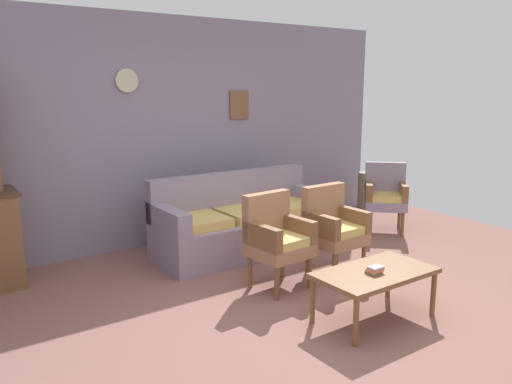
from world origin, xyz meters
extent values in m
plane|color=#84564C|center=(0.00, 0.00, 0.00)|extent=(7.68, 7.68, 0.00)
cube|color=gray|center=(0.00, 2.63, 1.35)|extent=(6.40, 0.06, 2.70)
cube|color=brown|center=(0.90, 2.58, 1.65)|extent=(0.28, 0.02, 0.36)
cylinder|color=beige|center=(-0.60, 2.58, 1.95)|extent=(0.26, 0.03, 0.26)
cube|color=gray|center=(0.39, 1.70, 0.21)|extent=(2.08, 0.84, 0.42)
cube|color=gray|center=(0.39, 2.02, 0.66)|extent=(2.07, 0.20, 0.48)
cube|color=gray|center=(1.34, 1.69, 0.54)|extent=(0.17, 0.80, 0.24)
cube|color=gray|center=(-0.57, 1.72, 0.54)|extent=(0.17, 0.80, 0.24)
cube|color=tan|center=(0.99, 1.65, 0.47)|extent=(0.56, 0.57, 0.10)
cube|color=tan|center=(0.38, 1.66, 0.47)|extent=(0.56, 0.57, 0.10)
cube|color=tan|center=(-0.22, 1.67, 0.47)|extent=(0.56, 0.57, 0.10)
cube|color=#9E6B4C|center=(0.06, 0.63, 0.38)|extent=(0.55, 0.52, 0.12)
cube|color=tan|center=(0.06, 0.61, 0.47)|extent=(0.47, 0.44, 0.10)
cube|color=#9E6B4C|center=(0.04, 0.83, 0.67)|extent=(0.53, 0.14, 0.46)
cube|color=brown|center=(0.28, 0.65, 0.55)|extent=(0.11, 0.48, 0.22)
cube|color=brown|center=(-0.16, 0.62, 0.55)|extent=(0.11, 0.48, 0.22)
cylinder|color=brown|center=(0.28, 0.46, 0.16)|extent=(0.04, 0.04, 0.32)
cylinder|color=brown|center=(-0.14, 0.43, 0.16)|extent=(0.04, 0.04, 0.32)
cylinder|color=brown|center=(0.25, 0.84, 0.16)|extent=(0.04, 0.04, 0.32)
cylinder|color=brown|center=(-0.16, 0.81, 0.16)|extent=(0.04, 0.04, 0.32)
cube|color=#9E6B4C|center=(0.76, 0.60, 0.38)|extent=(0.53, 0.49, 0.12)
cube|color=tan|center=(0.76, 0.58, 0.47)|extent=(0.45, 0.42, 0.10)
cube|color=#9E6B4C|center=(0.75, 0.80, 0.67)|extent=(0.52, 0.11, 0.46)
cube|color=brown|center=(0.98, 0.60, 0.55)|extent=(0.09, 0.48, 0.22)
cube|color=brown|center=(0.54, 0.60, 0.55)|extent=(0.09, 0.48, 0.22)
cylinder|color=brown|center=(0.97, 0.41, 0.16)|extent=(0.04, 0.04, 0.32)
cylinder|color=brown|center=(0.55, 0.41, 0.16)|extent=(0.04, 0.04, 0.32)
cylinder|color=brown|center=(0.96, 0.79, 0.16)|extent=(0.04, 0.04, 0.32)
cylinder|color=brown|center=(0.54, 0.79, 0.16)|extent=(0.04, 0.04, 0.32)
cube|color=gray|center=(2.36, 1.35, 0.38)|extent=(0.71, 0.71, 0.12)
cube|color=tan|center=(2.34, 1.33, 0.47)|extent=(0.60, 0.60, 0.10)
cube|color=gray|center=(2.50, 1.49, 0.67)|extent=(0.44, 0.44, 0.46)
cube|color=brown|center=(2.51, 1.19, 0.55)|extent=(0.39, 0.40, 0.22)
cube|color=brown|center=(2.20, 1.50, 0.55)|extent=(0.39, 0.40, 0.22)
cylinder|color=brown|center=(2.37, 1.06, 0.16)|extent=(0.04, 0.04, 0.32)
cylinder|color=brown|center=(2.07, 1.36, 0.16)|extent=(0.04, 0.04, 0.32)
cylinder|color=brown|center=(2.64, 1.34, 0.16)|extent=(0.04, 0.04, 0.32)
cylinder|color=brown|center=(2.34, 1.63, 0.16)|extent=(0.04, 0.04, 0.32)
cube|color=brown|center=(0.28, -0.34, 0.40)|extent=(1.00, 0.56, 0.04)
cylinder|color=brown|center=(-0.18, -0.10, 0.19)|extent=(0.04, 0.04, 0.38)
cylinder|color=brown|center=(0.74, -0.10, 0.19)|extent=(0.04, 0.04, 0.38)
cylinder|color=brown|center=(-0.18, -0.58, 0.19)|extent=(0.04, 0.04, 0.38)
cylinder|color=brown|center=(0.74, -0.58, 0.19)|extent=(0.04, 0.04, 0.38)
cube|color=brown|center=(0.22, -0.38, 0.43)|extent=(0.11, 0.10, 0.02)
cube|color=#E87246|center=(0.23, -0.38, 0.45)|extent=(0.12, 0.09, 0.02)
cube|color=#A992A2|center=(0.24, -0.38, 0.47)|extent=(0.12, 0.09, 0.02)
cylinder|color=#726949|center=(2.85, 2.15, 0.32)|extent=(0.23, 0.23, 0.64)
camera|label=1|loc=(-2.81, -3.03, 1.91)|focal=36.24mm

